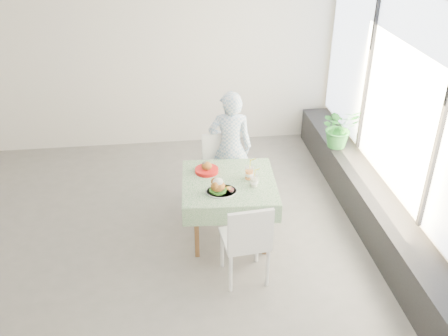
{
  "coord_description": "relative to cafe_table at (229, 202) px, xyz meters",
  "views": [
    {
      "loc": [
        0.41,
        -4.86,
        3.65
      ],
      "look_at": [
        1.01,
        -0.04,
        0.89
      ],
      "focal_mm": 40.0,
      "sensor_mm": 36.0,
      "label": 1
    }
  ],
  "objects": [
    {
      "name": "diner",
      "position": [
        0.12,
        0.79,
        0.3
      ],
      "size": [
        0.59,
        0.43,
        1.51
      ],
      "primitive_type": "imported",
      "rotation": [
        0.0,
        0.0,
        3.02
      ],
      "color": "#83ADD3",
      "rests_on": "ground"
    },
    {
      "name": "potted_plant",
      "position": [
        1.67,
        1.15,
        0.32
      ],
      "size": [
        0.56,
        0.51,
        0.57
      ],
      "primitive_type": "imported",
      "rotation": [
        0.0,
        0.0,
        0.13
      ],
      "color": "#267226",
      "rests_on": "window_ledge"
    },
    {
      "name": "juice_cup_orange",
      "position": [
        0.23,
        0.03,
        0.35
      ],
      "size": [
        0.11,
        0.11,
        0.3
      ],
      "color": "white",
      "rests_on": "cafe_table"
    },
    {
      "name": "juice_cup_lemonade",
      "position": [
        0.26,
        -0.14,
        0.34
      ],
      "size": [
        0.09,
        0.09,
        0.26
      ],
      "color": "white",
      "rests_on": "cafe_table"
    },
    {
      "name": "second_dish",
      "position": [
        -0.23,
        0.24,
        0.32
      ],
      "size": [
        0.27,
        0.27,
        0.13
      ],
      "color": "red",
      "rests_on": "cafe_table"
    },
    {
      "name": "main_dish",
      "position": [
        -0.13,
        -0.22,
        0.34
      ],
      "size": [
        0.34,
        0.34,
        0.17
      ],
      "color": "white",
      "rests_on": "cafe_table"
    },
    {
      "name": "cafe_table",
      "position": [
        0.0,
        0.0,
        0.0
      ],
      "size": [
        1.1,
        1.1,
        0.74
      ],
      "color": "brown",
      "rests_on": "ground"
    },
    {
      "name": "chair_near",
      "position": [
        0.07,
        -0.76,
        -0.16
      ],
      "size": [
        0.5,
        0.5,
        0.97
      ],
      "color": "white",
      "rests_on": "ground"
    },
    {
      "name": "wall_front",
      "position": [
        -1.06,
        -2.41,
        0.94
      ],
      "size": [
        6.0,
        0.02,
        2.8
      ],
      "primitive_type": "cube",
      "color": "white",
      "rests_on": "ground"
    },
    {
      "name": "floor",
      "position": [
        -1.06,
        0.09,
        -0.46
      ],
      "size": [
        6.0,
        6.0,
        0.0
      ],
      "primitive_type": "plane",
      "color": "#63615E",
      "rests_on": "ground"
    },
    {
      "name": "chair_far",
      "position": [
        0.01,
        0.66,
        -0.17
      ],
      "size": [
        0.5,
        0.5,
        0.94
      ],
      "color": "white",
      "rests_on": "ground"
    },
    {
      "name": "window_pane",
      "position": [
        1.91,
        0.09,
        1.19
      ],
      "size": [
        0.01,
        4.8,
        2.18
      ],
      "primitive_type": "cube",
      "color": "#D1E0F9",
      "rests_on": "ground"
    },
    {
      "name": "window_ledge",
      "position": [
        1.74,
        0.09,
        -0.21
      ],
      "size": [
        0.4,
        4.8,
        0.5
      ],
      "primitive_type": "cube",
      "color": "black",
      "rests_on": "ground"
    },
    {
      "name": "wall_right",
      "position": [
        1.94,
        0.09,
        0.94
      ],
      "size": [
        0.02,
        5.0,
        2.8
      ],
      "primitive_type": "cube",
      "color": "white",
      "rests_on": "ground"
    },
    {
      "name": "wall_back",
      "position": [
        -1.06,
        2.59,
        0.94
      ],
      "size": [
        6.0,
        0.02,
        2.8
      ],
      "primitive_type": "cube",
      "color": "white",
      "rests_on": "ground"
    }
  ]
}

